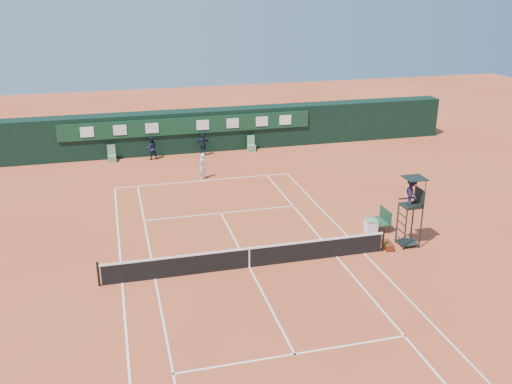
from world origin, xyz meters
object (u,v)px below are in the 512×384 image
player (202,166)px  umpire_chair (412,197)px  player_bench (383,219)px  cooler (371,226)px  tennis_net (249,257)px

player → umpire_chair: bearing=78.3°
umpire_chair → player_bench: (-0.31, 1.98, -1.86)m
umpire_chair → cooler: 3.01m
tennis_net → cooler: (6.83, 2.16, -0.18)m
tennis_net → player: size_ratio=7.75×
tennis_net → umpire_chair: umpire_chair is taller
tennis_net → player_bench: (7.51, 2.26, 0.09)m
cooler → umpire_chair: bearing=-62.2°
player_bench → player: bearing=126.7°
player_bench → cooler: 0.74m
player_bench → umpire_chair: bearing=-81.0°
umpire_chair → cooler: bearing=117.8°
tennis_net → player_bench: 7.84m
umpire_chair → player_bench: umpire_chair is taller
umpire_chair → player: (-7.82, 12.05, -1.63)m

